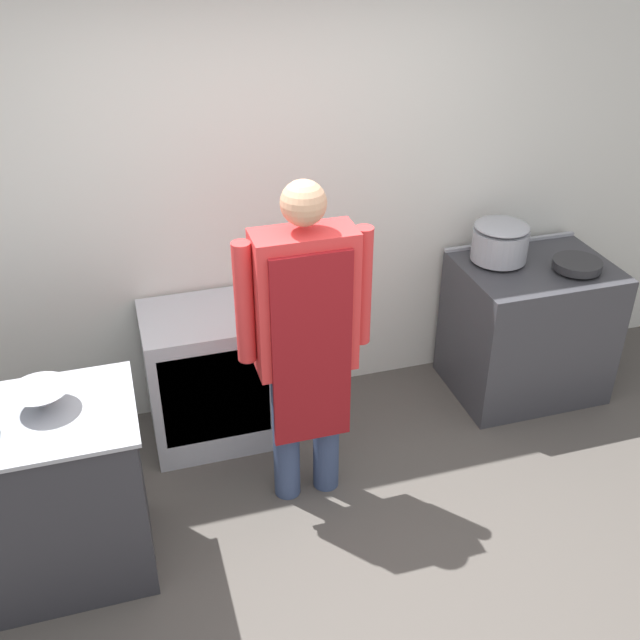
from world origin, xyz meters
name	(u,v)px	position (x,y,z in m)	size (l,w,h in m)	color
ground_plane	(371,604)	(0.00, 0.00, 0.00)	(14.00, 14.00, 0.00)	#4C4742
wall_back	(272,194)	(0.00, 1.78, 1.35)	(8.00, 0.05, 2.70)	silver
prep_counter	(28,501)	(-1.45, 0.64, 0.46)	(1.08, 0.63, 0.92)	#2D2D33
stove	(528,328)	(1.53, 1.35, 0.44)	(0.91, 0.70, 0.90)	#38383D
fridge_unit	(209,376)	(-0.49, 1.45, 0.41)	(0.70, 0.56, 0.82)	silver
person_cook	(305,331)	(-0.08, 0.82, 1.02)	(0.67, 0.24, 1.78)	#38476B
mixing_bowl	(41,398)	(-1.30, 0.69, 0.97)	(0.26, 0.26, 0.10)	#9EA0A8
stock_pot	(500,240)	(1.32, 1.48, 1.02)	(0.34, 0.34, 0.24)	#9EA0A8
saute_pan	(577,264)	(1.71, 1.23, 0.93)	(0.29, 0.29, 0.05)	#262628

